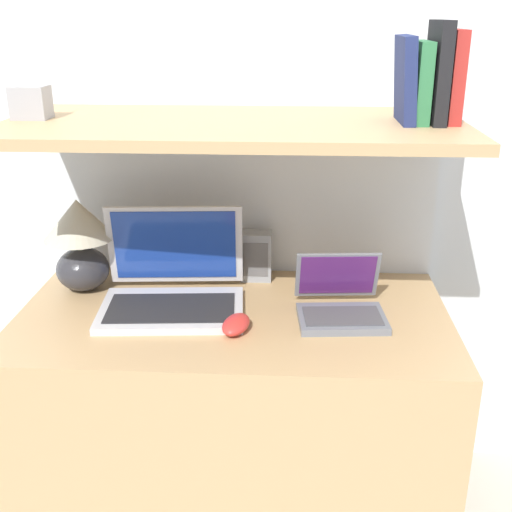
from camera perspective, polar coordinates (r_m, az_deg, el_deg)
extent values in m
cube|color=silver|center=(1.99, -1.21, 12.84)|extent=(6.00, 0.05, 2.40)
cube|color=tan|center=(1.95, -1.91, -14.45)|extent=(1.18, 0.63, 0.70)
cube|color=silver|center=(2.12, -1.18, -3.78)|extent=(1.18, 0.04, 1.19)
cube|color=tan|center=(1.68, -2.04, 11.46)|extent=(1.18, 0.57, 0.03)
ellipsoid|color=#2D2D33|center=(1.96, -15.13, -1.13)|extent=(0.15, 0.15, 0.13)
cylinder|color=tan|center=(1.94, -15.35, 1.07)|extent=(0.02, 0.02, 0.03)
cone|color=#B2AD99|center=(1.91, -15.56, 3.18)|extent=(0.20, 0.20, 0.12)
cube|color=silver|center=(1.78, -7.50, -4.78)|extent=(0.41, 0.29, 0.02)
cube|color=#232326|center=(1.76, -7.56, -4.59)|extent=(0.36, 0.21, 0.00)
cube|color=silver|center=(1.87, -7.20, 0.98)|extent=(0.39, 0.08, 0.25)
cube|color=navy|center=(1.87, -7.21, 0.95)|extent=(0.35, 0.07, 0.22)
cube|color=slate|center=(1.73, 7.64, -5.55)|extent=(0.24, 0.18, 0.02)
cube|color=#47474C|center=(1.72, 7.69, -5.30)|extent=(0.21, 0.13, 0.00)
cube|color=slate|center=(1.80, 7.23, -1.68)|extent=(0.23, 0.07, 0.14)
cube|color=#4C1E60|center=(1.79, 7.26, -1.69)|extent=(0.21, 0.06, 0.13)
ellipsoid|color=red|center=(1.67, -1.79, -6.10)|extent=(0.09, 0.13, 0.04)
cube|color=gray|center=(1.96, 0.02, 0.01)|extent=(0.09, 0.06, 0.15)
cube|color=#59595B|center=(1.93, -0.04, -0.34)|extent=(0.07, 0.00, 0.11)
cube|color=#A82823|center=(1.71, 17.14, 14.97)|extent=(0.03, 0.13, 0.22)
cube|color=black|center=(1.70, 15.84, 15.42)|extent=(0.03, 0.17, 0.24)
cube|color=#2D7042|center=(1.69, 14.39, 14.72)|extent=(0.03, 0.15, 0.20)
cube|color=navy|center=(1.68, 13.13, 15.02)|extent=(0.04, 0.17, 0.21)
cube|color=#99999E|center=(1.80, -19.39, 12.75)|extent=(0.09, 0.07, 0.08)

